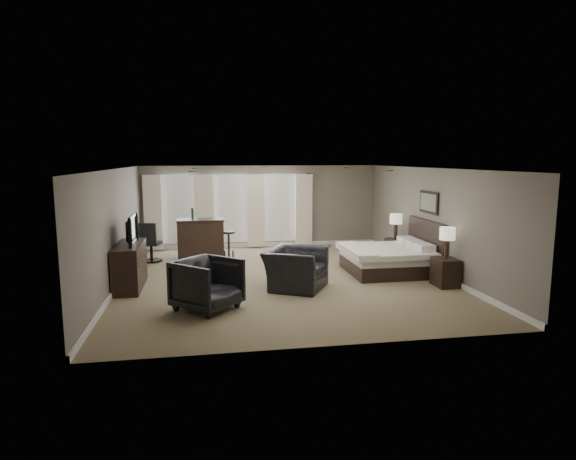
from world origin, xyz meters
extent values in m
cube|color=#706347|center=(0.00, 0.00, 0.00)|extent=(7.60, 8.60, 0.04)
cube|color=silver|center=(0.00, 0.00, 2.60)|extent=(7.60, 8.60, 0.04)
cube|color=slate|center=(0.00, 4.25, 1.30)|extent=(7.50, 0.04, 2.60)
cube|color=slate|center=(0.00, -4.25, 1.30)|extent=(7.50, 0.04, 2.60)
cube|color=slate|center=(-3.75, 0.00, 1.30)|extent=(0.04, 8.50, 2.60)
cube|color=slate|center=(3.75, 0.00, 1.30)|extent=(0.04, 8.50, 2.60)
cube|color=silver|center=(-2.60, 4.19, 1.25)|extent=(1.15, 0.04, 2.05)
cube|color=silver|center=(-1.00, 4.19, 1.25)|extent=(1.15, 0.04, 2.05)
cube|color=silver|center=(0.60, 4.19, 1.25)|extent=(1.15, 0.04, 2.05)
cube|color=beige|center=(-3.35, 4.07, 1.18)|extent=(0.55, 0.12, 2.30)
cube|color=beige|center=(-1.80, 4.07, 1.18)|extent=(0.55, 0.12, 2.30)
cube|color=beige|center=(-0.20, 4.07, 1.18)|extent=(0.55, 0.12, 2.30)
cube|color=beige|center=(1.35, 4.07, 1.18)|extent=(0.55, 0.12, 2.30)
cube|color=silver|center=(2.58, 0.12, 0.65)|extent=(2.05, 1.96, 1.31)
cube|color=black|center=(3.47, -1.33, 0.31)|extent=(0.47, 0.58, 0.63)
cube|color=black|center=(3.47, 1.57, 0.30)|extent=(0.44, 0.54, 0.59)
cube|color=beige|center=(3.47, -1.33, 0.98)|extent=(0.34, 0.34, 0.70)
cube|color=beige|center=(3.47, 1.57, 0.94)|extent=(0.34, 0.34, 0.70)
cube|color=slate|center=(3.70, 0.12, 1.75)|extent=(0.04, 0.96, 0.56)
cube|color=black|center=(-3.45, -0.23, 0.49)|extent=(0.54, 1.68, 0.97)
imported|color=black|center=(-3.45, -0.23, 1.05)|extent=(0.64, 1.12, 0.15)
imported|color=black|center=(0.15, -0.89, 0.58)|extent=(1.41, 1.59, 1.17)
imported|color=black|center=(-1.78, -2.10, 0.53)|extent=(1.42, 1.42, 1.07)
cube|color=black|center=(-1.92, 2.60, 0.58)|extent=(1.32, 0.69, 1.15)
cube|color=black|center=(-1.58, 3.71, 0.35)|extent=(0.33, 0.33, 0.69)
cube|color=black|center=(-1.14, 2.59, 0.39)|extent=(0.46, 0.46, 0.78)
cube|color=black|center=(-3.27, 2.46, 0.56)|extent=(0.69, 0.69, 1.11)
camera|label=1|loc=(-1.79, -11.03, 2.85)|focal=30.00mm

